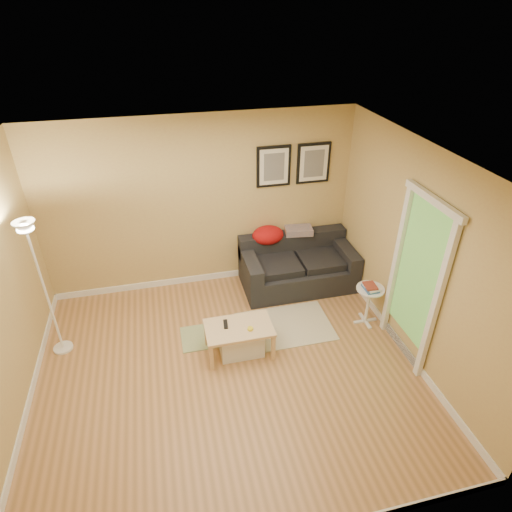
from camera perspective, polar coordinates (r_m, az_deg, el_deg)
The scene contains 23 objects.
floor at distance 5.40m, azimuth -3.69°, elevation -14.97°, with size 4.50×4.50×0.00m, color #B47F4D.
ceiling at distance 3.94m, azimuth -4.99°, elevation 11.97°, with size 4.50×4.50×0.00m, color white.
wall_back at distance 6.28m, azimuth -7.41°, elevation 6.70°, with size 4.50×4.50×0.00m, color tan.
wall_front at distance 3.16m, azimuth 2.65°, elevation -24.50°, with size 4.50×4.50×0.00m, color tan.
wall_right at distance 5.31m, azimuth 20.42°, elevation -0.13°, with size 4.00×4.00×0.00m, color tan.
baseboard_back at distance 6.88m, azimuth -6.70°, elevation -2.81°, with size 4.50×0.02×0.10m, color white.
baseboard_left at distance 5.60m, azimuth -27.96°, elevation -16.89°, with size 0.02×4.00×0.10m, color white.
baseboard_right at distance 6.02m, azimuth 18.12°, elevation -10.31°, with size 0.02×4.00×0.10m, color white.
sofa at distance 6.58m, azimuth 5.65°, elevation -1.09°, with size 1.70×0.90×0.75m, color black, non-canonical shape.
red_throw at distance 6.53m, azimuth 1.60°, elevation 2.79°, with size 0.48×0.36×0.28m, color red, non-canonical shape.
plaid_throw at distance 6.67m, azimuth 5.67°, elevation 3.40°, with size 0.42×0.26×0.10m, color tan, non-canonical shape.
framed_print_left at distance 6.25m, azimuth 2.36°, elevation 11.80°, with size 0.50×0.04×0.60m, color black, non-canonical shape.
framed_print_right at distance 6.43m, azimuth 7.63°, elevation 12.13°, with size 0.50×0.04×0.60m, color black, non-canonical shape.
area_rug at distance 5.99m, azimuth 3.90°, elevation -9.28°, with size 1.25×0.85×0.01m, color beige.
green_runner at distance 5.86m, azimuth -6.42°, elevation -10.50°, with size 0.70×0.50×0.01m, color #668C4C.
coffee_table at distance 5.48m, azimuth -2.26°, elevation -11.01°, with size 0.83×0.51×0.42m, color #E4BC8B, non-canonical shape.
remote_control at distance 5.37m, azimuth -4.06°, elevation -9.01°, with size 0.05×0.16×0.02m, color black.
tape_roll at distance 5.29m, azimuth -0.76°, elevation -9.64°, with size 0.07×0.07×0.03m, color yellow.
storage_bin at distance 5.52m, azimuth -2.04°, elevation -11.13°, with size 0.56×0.41×0.34m, color white, non-canonical shape.
side_table at distance 6.07m, azimuth 14.61°, elevation -6.35°, with size 0.37×0.37×0.57m, color white, non-canonical shape.
book_stack at distance 5.86m, azimuth 14.99°, elevation -4.01°, with size 0.17×0.22×0.07m, color #2F5B8F, non-canonical shape.
floor_lamp at distance 5.67m, azimuth -26.09°, elevation -4.57°, with size 0.24×0.24×1.85m, color white, non-canonical shape.
doorway at distance 5.32m, azimuth 20.25°, elevation -3.54°, with size 0.12×1.01×2.13m, color white, non-canonical shape.
Camera 1 is at (-0.54, -3.68, 3.92)m, focal length 30.13 mm.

